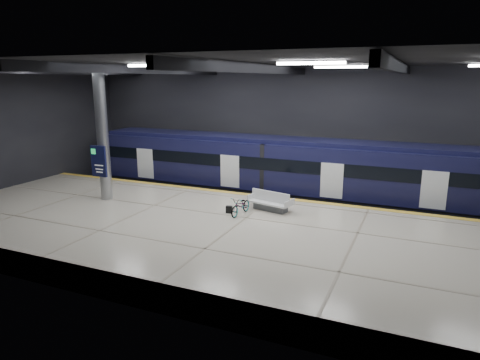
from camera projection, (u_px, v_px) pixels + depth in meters
The scene contains 10 objects.
ground at pixel (254, 233), 20.75m from camera, with size 30.00×30.00×0.00m, color black.
room_shell at pixel (255, 115), 19.43m from camera, with size 30.10×16.10×8.05m.
platform at pixel (233, 240), 18.39m from camera, with size 30.00×11.00×1.10m, color #BEB2A1.
safety_strip at pixel (273, 197), 22.95m from camera, with size 30.00×0.40×0.01m, color gold.
rails at pixel (288, 202), 25.64m from camera, with size 30.00×1.52×0.16m.
train at pixel (316, 172), 24.55m from camera, with size 29.40×2.84×3.79m.
bench at pixel (270, 204), 20.62m from camera, with size 2.30×1.35×0.95m.
bicycle at pixel (241, 206), 19.94m from camera, with size 0.58×1.66×0.87m, color #99999E.
pannier_bag at pixel (229, 209), 20.23m from camera, with size 0.30×0.18×0.35m, color black.
info_column at pixel (102, 136), 21.90m from camera, with size 0.90×0.78×6.90m.
Camera 1 is at (7.17, -18.24, 7.31)m, focal length 32.00 mm.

